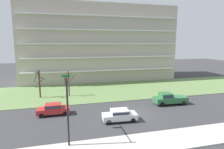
% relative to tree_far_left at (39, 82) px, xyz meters
% --- Properties ---
extents(ground, '(160.00, 160.00, 0.00)m').
position_rel_tree_far_left_xyz_m(ground, '(14.11, -11.84, -2.88)').
color(ground, '#38383A').
extents(sidewalk_curb_near, '(80.00, 4.00, 0.15)m').
position_rel_tree_far_left_xyz_m(sidewalk_curb_near, '(14.11, -19.84, -2.80)').
color(sidewalk_curb_near, '#BCB7AD').
rests_on(sidewalk_curb_near, ground).
extents(grass_lawn_strip, '(80.00, 16.00, 0.08)m').
position_rel_tree_far_left_xyz_m(grass_lawn_strip, '(14.11, 2.16, -2.84)').
color(grass_lawn_strip, '#66844C').
rests_on(grass_lawn_strip, ground).
extents(apartment_building, '(40.06, 14.28, 19.60)m').
position_rel_tree_far_left_xyz_m(apartment_building, '(14.11, 16.83, 6.92)').
color(apartment_building, '#B2A899').
rests_on(apartment_building, ground).
extents(tree_far_left, '(2.01, 2.01, 5.13)m').
position_rel_tree_far_left_xyz_m(tree_far_left, '(0.00, 0.00, 0.00)').
color(tree_far_left, '#423023').
rests_on(tree_far_left, ground).
extents(tree_left, '(2.00, 2.00, 4.81)m').
position_rel_tree_far_left_xyz_m(tree_left, '(5.24, -0.30, -0.22)').
color(tree_left, '#4C3828').
rests_on(tree_left, ground).
extents(sedan_white_near_left, '(4.50, 2.05, 1.57)m').
position_rel_tree_far_left_xyz_m(sedan_white_near_left, '(11.09, -13.84, -2.01)').
color(sedan_white_near_left, white).
rests_on(sedan_white_near_left, ground).
extents(sedan_red_center_left, '(4.41, 1.83, 1.57)m').
position_rel_tree_far_left_xyz_m(sedan_red_center_left, '(2.76, -9.34, -2.01)').
color(sedan_red_center_left, '#B22828').
rests_on(sedan_red_center_left, ground).
extents(pickup_green_center_right, '(5.48, 2.24, 1.95)m').
position_rel_tree_far_left_xyz_m(pickup_green_center_right, '(20.88, -9.32, -1.86)').
color(pickup_green_center_right, '#2D6B3D').
rests_on(pickup_green_center_right, ground).
extents(traffic_signal_mast, '(0.90, 4.25, 6.75)m').
position_rel_tree_far_left_xyz_m(traffic_signal_mast, '(4.58, -17.11, 1.65)').
color(traffic_signal_mast, black).
rests_on(traffic_signal_mast, ground).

